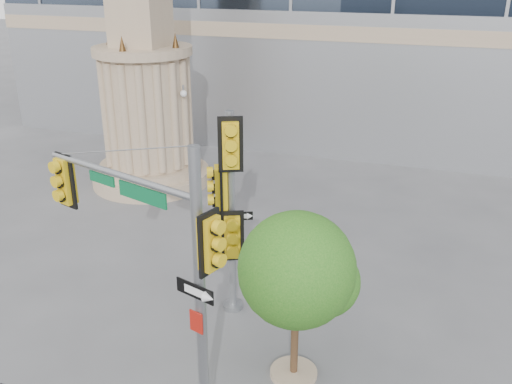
% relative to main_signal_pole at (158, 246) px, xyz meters
% --- Properties ---
extents(ground, '(120.00, 120.00, 0.00)m').
position_rel_main_signal_pole_xyz_m(ground, '(0.17, 1.20, -3.27)').
color(ground, '#545456').
rests_on(ground, ground).
extents(monument, '(4.40, 4.40, 16.60)m').
position_rel_main_signal_pole_xyz_m(monument, '(-5.83, 10.20, 2.24)').
color(monument, tan).
rests_on(monument, ground).
extents(main_signal_pole, '(3.96, 1.62, 5.29)m').
position_rel_main_signal_pole_xyz_m(main_signal_pole, '(0.00, 0.00, 0.00)').
color(main_signal_pole, slate).
rests_on(main_signal_pole, ground).
extents(secondary_signal_pole, '(0.93, 0.67, 4.94)m').
position_rel_main_signal_pole_xyz_m(secondary_signal_pole, '(0.13, 3.08, -0.37)').
color(secondary_signal_pole, slate).
rests_on(secondary_signal_pole, ground).
extents(street_tree, '(2.31, 2.26, 3.61)m').
position_rel_main_signal_pole_xyz_m(street_tree, '(2.22, 1.34, -0.90)').
color(street_tree, tan).
rests_on(street_tree, ground).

